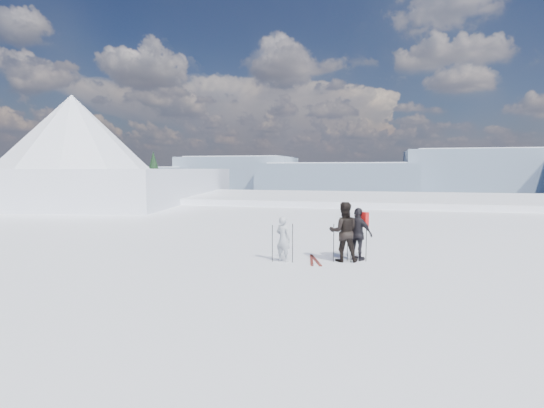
{
  "coord_description": "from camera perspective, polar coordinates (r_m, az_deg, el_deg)",
  "views": [
    {
      "loc": [
        1.2,
        -10.4,
        3.05
      ],
      "look_at": [
        -2.14,
        3.0,
        1.89
      ],
      "focal_mm": 28.0,
      "sensor_mm": 36.0,
      "label": 1
    }
  ],
  "objects": [
    {
      "name": "backpack",
      "position": [
        14.43,
        12.1,
        0.54
      ],
      "size": [
        0.43,
        0.37,
        0.49
      ],
      "primitive_type": "cube",
      "rotation": [
        0.0,
        0.0,
        2.63
      ],
      "color": "red",
      "rests_on": "skier_pack"
    },
    {
      "name": "lake_basin",
      "position": [
        41.54,
        12.1,
        -8.59
      ],
      "size": [
        820.0,
        820.0,
        71.62
      ],
      "color": "white",
      "rests_on": "ground"
    },
    {
      "name": "skier_grey",
      "position": [
        13.91,
        1.51,
        -4.73
      ],
      "size": [
        0.65,
        0.56,
        1.5
      ],
      "primitive_type": "imported",
      "rotation": [
        0.0,
        0.0,
        2.7
      ],
      "color": "#A0A6AF",
      "rests_on": "ground"
    },
    {
      "name": "near_ridge",
      "position": [
        48.92,
        -20.92,
        -3.19
      ],
      "size": [
        31.37,
        35.68,
        25.62
      ],
      "color": "white",
      "rests_on": "ground"
    },
    {
      "name": "skier_pack",
      "position": [
        14.35,
        11.51,
        -3.99
      ],
      "size": [
        1.11,
        0.88,
        1.76
      ],
      "primitive_type": "imported",
      "rotation": [
        0.0,
        0.0,
        2.63
      ],
      "color": "black",
      "rests_on": "ground"
    },
    {
      "name": "skier_dark",
      "position": [
        14.1,
        9.62,
        -3.7
      ],
      "size": [
        1.08,
        0.92,
        1.96
      ],
      "primitive_type": "imported",
      "rotation": [
        0.0,
        0.0,
        3.34
      ],
      "color": "black",
      "rests_on": "ground"
    },
    {
      "name": "skis_loose",
      "position": [
        14.27,
        5.62,
        -7.5
      ],
      "size": [
        0.64,
        1.69,
        0.03
      ],
      "color": "black",
      "rests_on": "ground"
    },
    {
      "name": "ski_poles",
      "position": [
        14.01,
        7.48,
        -5.2
      ],
      "size": [
        3.0,
        0.83,
        1.37
      ],
      "color": "black",
      "rests_on": "ground"
    },
    {
      "name": "far_mountain_range",
      "position": [
        466.17,
        17.51,
        3.33
      ],
      "size": [
        770.0,
        110.0,
        53.0
      ],
      "color": "slate",
      "rests_on": "ground"
    }
  ]
}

